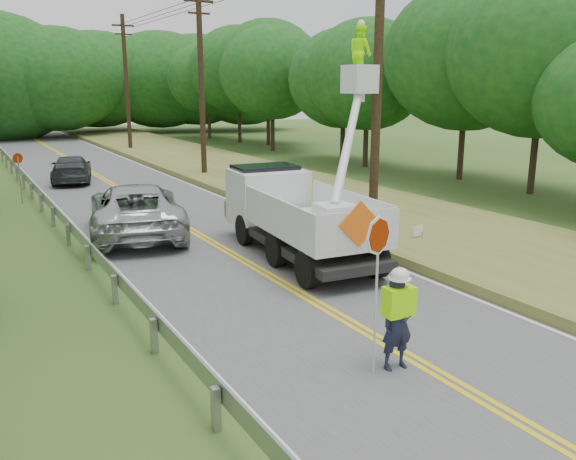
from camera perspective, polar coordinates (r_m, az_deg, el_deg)
ground at (r=10.71m, az=16.76°, el=-14.66°), size 140.00×140.00×0.00m
road at (r=22.06m, az=-10.40°, el=0.58°), size 7.20×96.00×0.03m
guardrail at (r=21.88m, az=-21.22°, el=1.20°), size 0.18×48.00×0.77m
utility_poles at (r=26.25m, az=-2.58°, el=14.47°), size 1.60×43.30×10.00m
tall_grass_verge at (r=25.22m, az=4.96°, el=2.75°), size 7.00×96.00×0.30m
treeline_right at (r=39.44m, az=5.64°, el=15.22°), size 10.44×52.22×10.27m
treeline_horizon at (r=62.95m, az=-24.16°, el=13.19°), size 55.89×14.19×12.37m
flagger at (r=10.71m, az=10.55°, el=-8.09°), size 1.12×0.47×2.87m
bucket_truck at (r=18.17m, az=0.41°, el=2.92°), size 4.58×7.12×6.78m
suv_silver at (r=20.61m, az=-14.52°, el=1.96°), size 4.24×6.82×1.76m
suv_darkgrey at (r=33.03m, az=-20.24°, el=5.58°), size 2.90×5.04×1.38m
stop_sign_permanent at (r=27.79m, az=-24.61°, el=5.23°), size 0.44×0.20×2.19m
yard_sign at (r=19.09m, az=12.48°, el=-0.16°), size 0.46×0.12×0.67m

